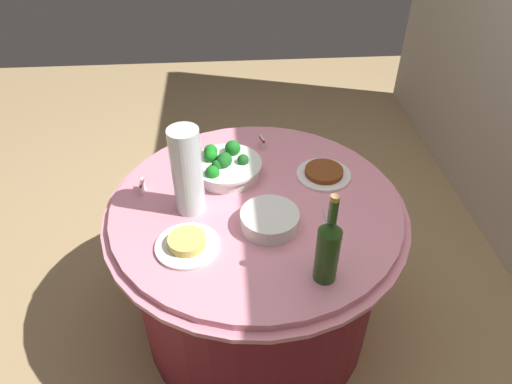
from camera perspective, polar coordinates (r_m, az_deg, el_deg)
name	(u,v)px	position (r m, az deg, el deg)	size (l,w,h in m)	color
ground_plane	(256,319)	(2.31, 0.00, -15.31)	(6.00, 6.00, 0.00)	tan
buffet_table	(256,267)	(2.02, 0.00, -9.14)	(1.16, 1.16, 0.74)	maroon
broccoli_bowl	(226,166)	(1.88, -3.71, 3.21)	(0.28, 0.28, 0.12)	white
plate_stack	(270,220)	(1.65, 1.69, -3.42)	(0.21, 0.21, 0.06)	white
wine_bottle	(328,248)	(1.43, 8.83, -6.87)	(0.07, 0.07, 0.34)	#254919
decorative_fruit_vase	(187,174)	(1.65, -8.41, 2.26)	(0.11, 0.11, 0.34)	silver
serving_tongs	(333,225)	(1.69, 9.42, -4.05)	(0.17, 0.05, 0.01)	silver
food_plate_stir_fry	(324,173)	(1.90, 8.32, 2.29)	(0.22, 0.22, 0.03)	white
food_plate_noodles	(187,244)	(1.60, -8.45, -6.30)	(0.22, 0.22, 0.04)	white
label_placard_front	(262,142)	(2.04, 0.73, 6.19)	(0.05, 0.02, 0.05)	white
label_placard_mid	(142,186)	(1.84, -13.78, 0.76)	(0.05, 0.01, 0.05)	white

